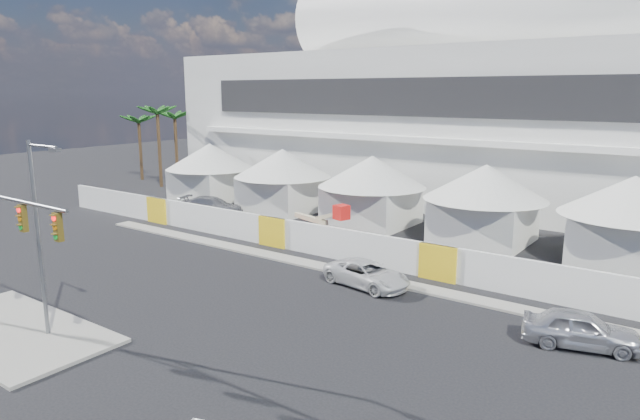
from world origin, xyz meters
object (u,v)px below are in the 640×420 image
Objects in this scene: sedan_silver at (581,329)px; pickup_curb at (367,274)px; boom_lift at (309,230)px; lot_car_c at (212,206)px; streetlight_median at (40,226)px.

sedan_silver is 10.99m from pickup_curb.
boom_lift reaches higher than pickup_curb.
pickup_curb is 0.90× the size of lot_car_c.
boom_lift is at bearing 64.86° from pickup_curb.
sedan_silver is 32.09m from lot_car_c.
pickup_curb is 21.33m from lot_car_c.
pickup_curb is 9.63m from boom_lift.
boom_lift is (-18.90, 6.63, 0.10)m from sedan_silver.
pickup_curb is at bearing -129.51° from lot_car_c.
lot_car_c is (-30.83, 8.90, 0.01)m from sedan_silver.
sedan_silver is at bearing -124.57° from lot_car_c.
lot_car_c reaches higher than sedan_silver.
lot_car_c is 0.82× the size of boom_lift.
pickup_curb is 0.59× the size of streetlight_median.
sedan_silver is 0.69× the size of boom_lift.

